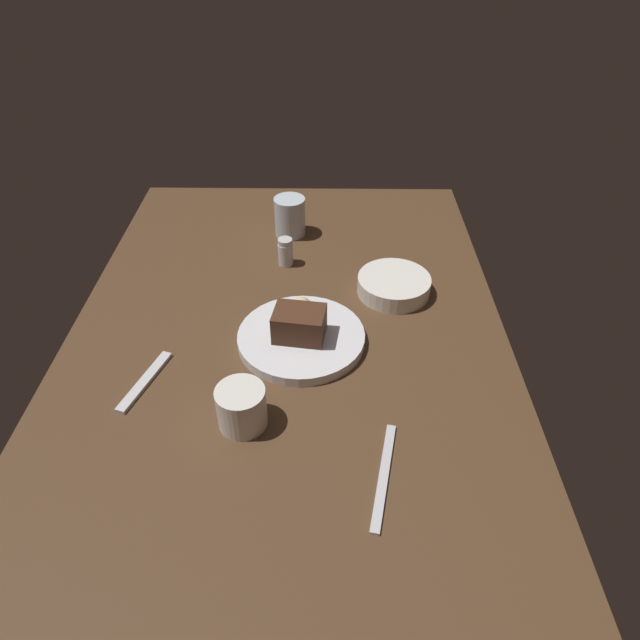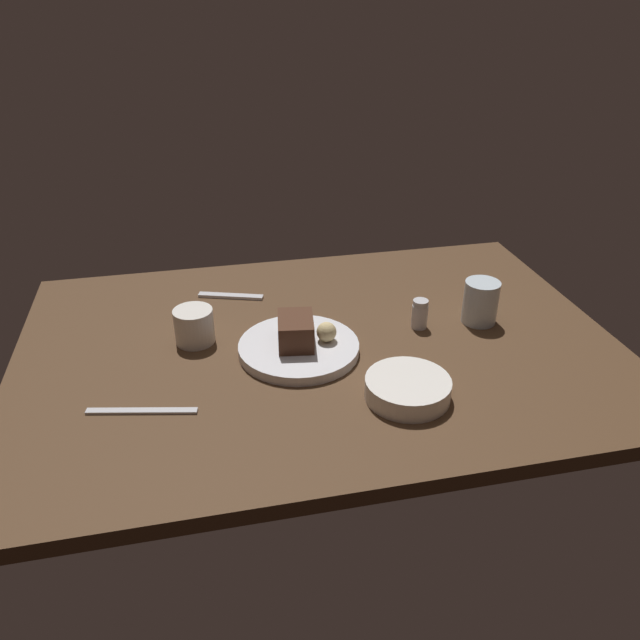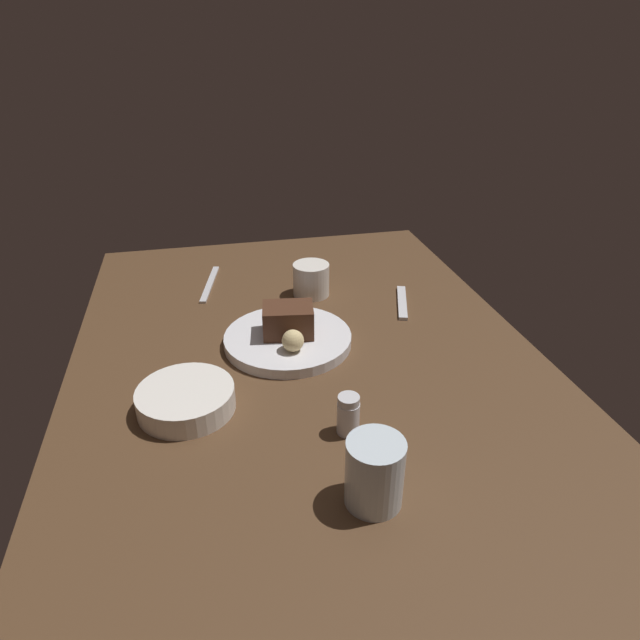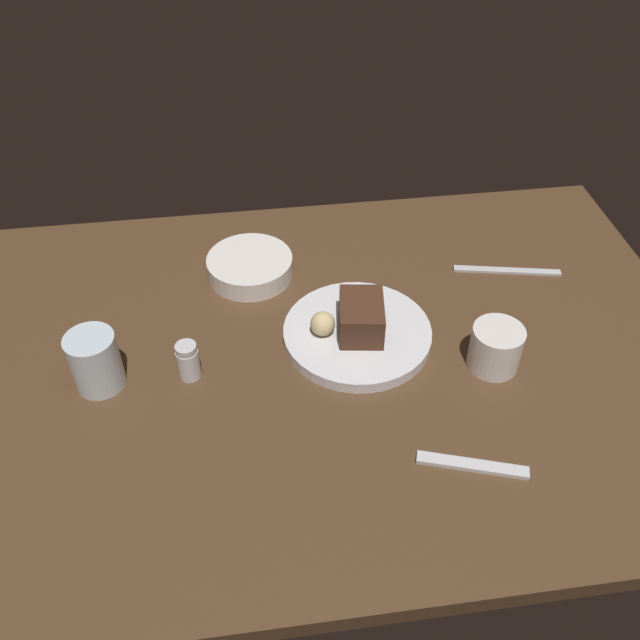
{
  "view_description": "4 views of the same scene",
  "coord_description": "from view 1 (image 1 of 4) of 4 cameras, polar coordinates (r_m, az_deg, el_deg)",
  "views": [
    {
      "loc": [
        83.72,
        7.35,
        72.49
      ],
      "look_at": [
        2.88,
        6.29,
        6.88
      ],
      "focal_mm": 31.38,
      "sensor_mm": 36.0,
      "label": 1
    },
    {
      "loc": [
        22.72,
        105.98,
        69.03
      ],
      "look_at": [
        -0.91,
        -3.22,
        6.36
      ],
      "focal_mm": 35.08,
      "sensor_mm": 36.0,
      "label": 2
    },
    {
      "loc": [
        -82.53,
        15.9,
        56.38
      ],
      "look_at": [
        5.54,
        -3.57,
        6.89
      ],
      "focal_mm": 30.65,
      "sensor_mm": 36.0,
      "label": 3
    },
    {
      "loc": [
        -12.17,
        -75.74,
        80.93
      ],
      "look_at": [
        -1.25,
        3.56,
        7.08
      ],
      "focal_mm": 38.79,
      "sensor_mm": 36.0,
      "label": 4
    }
  ],
  "objects": [
    {
      "name": "coffee_cup",
      "position": [
        0.9,
        -8.0,
        -8.8
      ],
      "size": [
        7.92,
        7.92,
        7.21
      ],
      "primitive_type": "cylinder",
      "color": "silver",
      "rests_on": "dining_table"
    },
    {
      "name": "chocolate_cake_slice",
      "position": [
        1.02,
        -2.12,
        -0.39
      ],
      "size": [
        8.09,
        10.15,
        5.64
      ],
      "primitive_type": "cube",
      "rotation": [
        0.0,
        0.0,
        4.57
      ],
      "color": "#472819",
      "rests_on": "dessert_plate"
    },
    {
      "name": "side_bowl",
      "position": [
        1.18,
        7.54,
        3.54
      ],
      "size": [
        15.16,
        15.16,
        3.72
      ],
      "primitive_type": "cylinder",
      "color": "white",
      "rests_on": "dining_table"
    },
    {
      "name": "dining_table",
      "position": [
        1.1,
        -3.26,
        -1.2
      ],
      "size": [
        120.0,
        84.0,
        3.0
      ],
      "primitive_type": "cube",
      "color": "#4C331E",
      "rests_on": "ground"
    },
    {
      "name": "salt_shaker",
      "position": [
        1.25,
        -3.54,
        6.95
      ],
      "size": [
        3.37,
        3.37,
        6.35
      ],
      "color": "silver",
      "rests_on": "dining_table"
    },
    {
      "name": "dessert_spoon",
      "position": [
        1.02,
        -17.43,
        -5.96
      ],
      "size": [
        14.81,
        6.4,
        0.7
      ],
      "primitive_type": "cube",
      "rotation": [
        0.0,
        0.0,
        5.97
      ],
      "color": "silver",
      "rests_on": "dining_table"
    },
    {
      "name": "dessert_plate",
      "position": [
        1.05,
        -1.93,
        -1.83
      ],
      "size": [
        23.82,
        23.82,
        1.98
      ],
      "primitive_type": "cylinder",
      "color": "silver",
      "rests_on": "dining_table"
    },
    {
      "name": "bread_roll",
      "position": [
        1.07,
        -1.86,
        1.33
      ],
      "size": [
        3.95,
        3.95,
        3.95
      ],
      "primitive_type": "sphere",
      "color": "#DBC184",
      "rests_on": "dessert_plate"
    },
    {
      "name": "water_glass",
      "position": [
        1.36,
        -3.09,
        10.5
      ],
      "size": [
        7.39,
        7.39,
        9.29
      ],
      "primitive_type": "cylinder",
      "color": "silver",
      "rests_on": "dining_table"
    },
    {
      "name": "butter_knife",
      "position": [
        0.85,
        6.51,
        -15.47
      ],
      "size": [
        18.89,
        5.25,
        0.5
      ],
      "primitive_type": "cube",
      "rotation": [
        0.0,
        0.0,
        6.08
      ],
      "color": "silver",
      "rests_on": "dining_table"
    }
  ]
}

